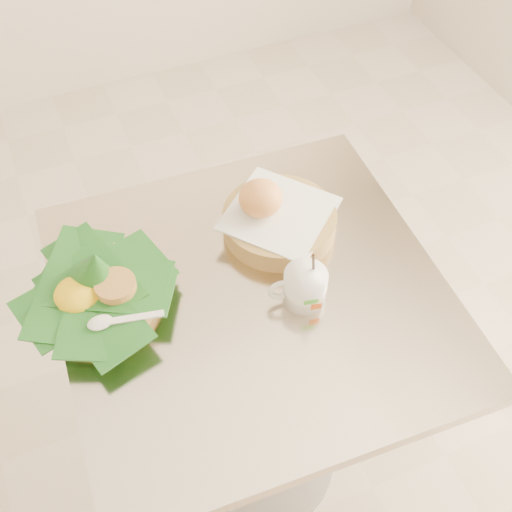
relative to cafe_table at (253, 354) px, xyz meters
name	(u,v)px	position (x,y,z in m)	size (l,w,h in m)	color
floor	(185,474)	(-0.19, 0.02, -0.53)	(3.60, 3.60, 0.00)	beige
cafe_table	(253,354)	(0.00, 0.00, 0.00)	(0.73, 0.73, 0.75)	gray
rice_basket	(95,289)	(-0.27, 0.09, 0.26)	(0.28, 0.28, 0.14)	tan
bread_basket	(276,217)	(0.10, 0.13, 0.26)	(0.27, 0.27, 0.12)	tan
coffee_mug	(304,286)	(0.08, -0.05, 0.26)	(0.11, 0.08, 0.14)	white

